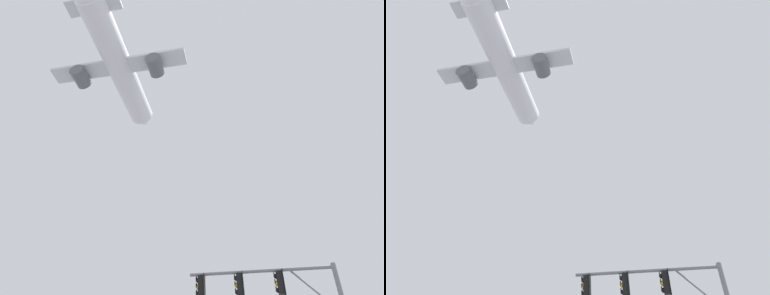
# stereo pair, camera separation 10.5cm
# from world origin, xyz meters

# --- Properties ---
(airplane) EXTENTS (17.14, 22.19, 6.05)m
(airplane) POSITION_xyz_m (-8.63, 19.51, 33.56)
(airplane) COLOR white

